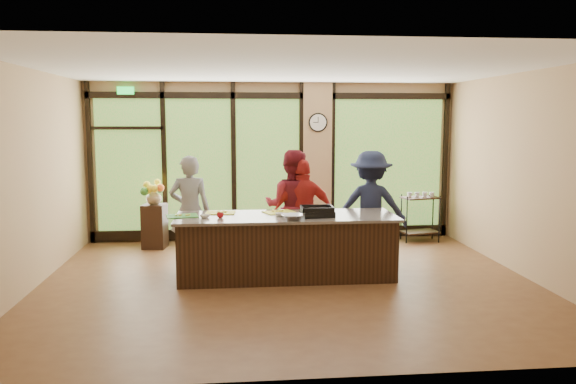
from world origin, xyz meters
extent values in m
plane|color=brown|center=(0.00, 0.00, 0.00)|extent=(7.00, 7.00, 0.00)
plane|color=silver|center=(0.00, 0.00, 3.00)|extent=(7.00, 7.00, 0.00)
plane|color=tan|center=(0.00, 3.00, 1.50)|extent=(7.00, 0.00, 7.00)
plane|color=tan|center=(-3.50, 0.00, 1.50)|extent=(0.00, 6.00, 6.00)
plane|color=tan|center=(3.50, 0.00, 1.50)|extent=(0.00, 6.00, 6.00)
cube|color=tan|center=(0.85, 2.94, 1.50)|extent=(0.55, 0.12, 3.00)
cube|color=black|center=(0.00, 2.95, 2.75)|extent=(6.90, 0.08, 0.12)
cube|color=black|center=(0.00, 2.95, 0.12)|extent=(6.90, 0.08, 0.20)
cube|color=#19D83F|center=(-2.70, 2.90, 2.83)|extent=(0.30, 0.04, 0.14)
cube|color=#336724|center=(-2.70, 2.97, 1.45)|extent=(1.20, 0.02, 2.50)
cube|color=#336724|center=(-1.40, 2.97, 1.45)|extent=(1.20, 0.02, 2.50)
cube|color=#336724|center=(-0.10, 2.97, 1.45)|extent=(1.20, 0.02, 2.50)
cube|color=#336724|center=(2.25, 2.97, 1.45)|extent=(2.10, 0.02, 2.50)
cube|color=black|center=(-3.40, 2.95, 1.50)|extent=(0.08, 0.08, 3.00)
cube|color=black|center=(-2.05, 2.95, 1.50)|extent=(0.08, 0.08, 3.00)
cube|color=black|center=(-0.75, 2.95, 1.50)|extent=(0.08, 0.08, 3.00)
cube|color=black|center=(0.55, 2.95, 1.50)|extent=(0.08, 0.08, 3.00)
cube|color=black|center=(1.15, 2.95, 1.50)|extent=(0.08, 0.08, 3.00)
cube|color=black|center=(3.40, 2.95, 1.50)|extent=(0.08, 0.08, 3.00)
cube|color=black|center=(0.00, 0.30, 0.44)|extent=(3.10, 1.00, 0.88)
cube|color=#6C6259|center=(0.00, 0.30, 0.90)|extent=(3.20, 1.10, 0.04)
cylinder|color=black|center=(0.85, 2.87, 2.25)|extent=(0.36, 0.04, 0.36)
cylinder|color=silver|center=(0.85, 2.85, 2.25)|extent=(0.31, 0.01, 0.31)
cube|color=black|center=(0.85, 2.85, 2.30)|extent=(0.01, 0.00, 0.11)
cube|color=black|center=(0.80, 2.85, 2.25)|extent=(0.09, 0.00, 0.01)
imported|color=gray|center=(-1.45, 1.13, 0.88)|extent=(0.64, 0.43, 1.75)
imported|color=maroon|center=(0.17, 1.13, 0.92)|extent=(1.04, 0.90, 1.83)
imported|color=#AF1F1A|center=(0.34, 0.98, 0.84)|extent=(1.02, 0.49, 1.69)
imported|color=#181D35|center=(1.45, 1.08, 0.90)|extent=(1.29, 0.91, 1.81)
cube|color=black|center=(0.43, 0.15, 0.96)|extent=(0.49, 0.41, 0.08)
imported|color=silver|center=(0.06, -0.05, 0.96)|extent=(0.34, 0.34, 0.07)
cube|color=#358630|center=(-1.50, 0.35, 0.93)|extent=(0.50, 0.41, 0.01)
cube|color=yellow|center=(-0.96, 0.58, 0.93)|extent=(0.46, 0.36, 0.01)
cube|color=yellow|center=(-0.08, 0.55, 0.93)|extent=(0.52, 0.46, 0.01)
imported|color=silver|center=(-1.17, 0.20, 0.94)|extent=(0.19, 0.19, 0.04)
imported|color=silver|center=(-0.09, 0.25, 0.94)|extent=(0.16, 0.16, 0.04)
imported|color=silver|center=(0.66, 0.60, 0.94)|extent=(0.19, 0.19, 0.03)
imported|color=#AA1118|center=(-0.95, 0.17, 0.96)|extent=(0.11, 0.11, 0.08)
cube|color=black|center=(-2.18, 2.40, 0.40)|extent=(0.45, 0.45, 0.79)
imported|color=olive|center=(-2.18, 2.40, 0.94)|extent=(0.30, 0.30, 0.29)
cube|color=black|center=(2.77, 2.49, 0.18)|extent=(0.76, 0.54, 0.03)
cube|color=black|center=(2.77, 2.49, 0.84)|extent=(0.76, 0.54, 0.03)
cylinder|color=black|center=(2.45, 2.32, 0.44)|extent=(0.02, 0.02, 0.88)
cylinder|color=black|center=(3.08, 2.32, 0.44)|extent=(0.02, 0.02, 0.88)
cylinder|color=black|center=(2.45, 2.67, 0.44)|extent=(0.02, 0.02, 0.88)
cylinder|color=black|center=(3.08, 2.67, 0.44)|extent=(0.02, 0.02, 0.88)
imported|color=silver|center=(2.55, 2.49, 0.90)|extent=(0.12, 0.12, 0.09)
imported|color=silver|center=(2.70, 2.49, 0.90)|extent=(0.12, 0.12, 0.09)
imported|color=silver|center=(2.85, 2.49, 0.90)|extent=(0.12, 0.12, 0.09)
imported|color=silver|center=(2.99, 2.49, 0.90)|extent=(0.12, 0.12, 0.09)
camera|label=1|loc=(-0.76, -7.72, 2.31)|focal=35.00mm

